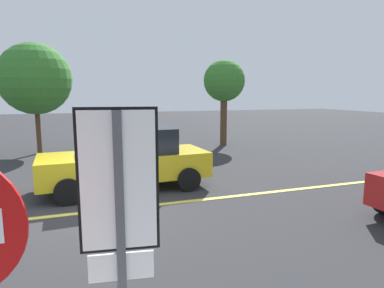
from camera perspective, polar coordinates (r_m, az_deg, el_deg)
ground_plane at (r=7.81m, az=-17.02°, el=-11.19°), size 80.00×80.00×0.00m
lane_marking_centre at (r=8.42m, az=4.10°, el=-9.31°), size 28.00×0.16×0.01m
speed_limit_sign at (r=2.37m, az=-12.33°, el=-12.39°), size 0.54×0.09×2.52m
car_yellow_behind_van at (r=9.25m, az=-11.02°, el=-2.50°), size 4.55×2.12×1.68m
tree_left_verge at (r=16.73m, az=5.55°, el=10.60°), size 2.05×2.05×4.26m
tree_centre_verge at (r=15.82m, az=-25.44°, el=10.07°), size 3.02×3.02×4.73m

